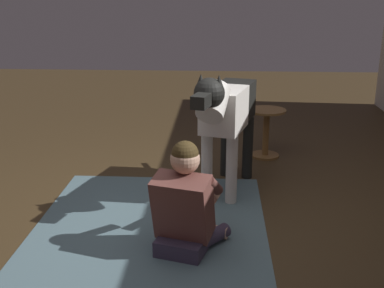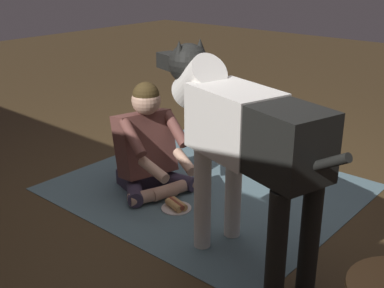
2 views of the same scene
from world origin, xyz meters
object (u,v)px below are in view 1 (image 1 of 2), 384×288
(hot_dog_on_plate, at_px, (202,221))
(large_dog, at_px, (226,112))
(person_sitting_on_floor, at_px, (185,206))
(round_side_table, at_px, (266,129))

(hot_dog_on_plate, bearing_deg, large_dog, 164.13)
(large_dog, bearing_deg, person_sitting_on_floor, -15.87)
(person_sitting_on_floor, relative_size, round_side_table, 1.50)
(large_dog, bearing_deg, round_side_table, 156.12)
(hot_dog_on_plate, bearing_deg, person_sitting_on_floor, -15.87)
(person_sitting_on_floor, distance_m, hot_dog_on_plate, 0.50)
(large_dog, height_order, round_side_table, large_dog)
(person_sitting_on_floor, bearing_deg, hot_dog_on_plate, 164.13)
(person_sitting_on_floor, xyz_separation_m, round_side_table, (-2.09, 0.76, -0.01))
(round_side_table, bearing_deg, large_dog, -23.88)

